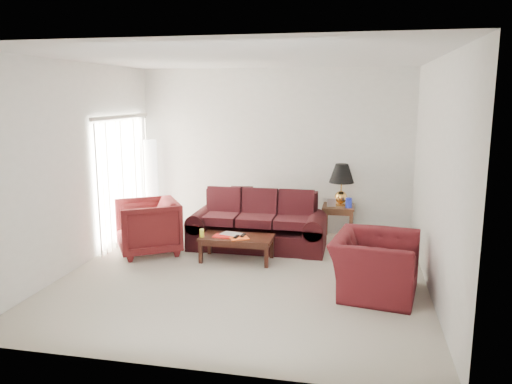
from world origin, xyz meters
TOP-DOWN VIEW (x-y plane):
  - floor at (0.00, 0.00)m, footprint 5.00×5.00m
  - blinds at (-2.42, 1.30)m, footprint 0.10×2.00m
  - sofa at (-0.07, 1.33)m, footprint 2.25×0.97m
  - throw_pillow at (-0.51, 2.07)m, footprint 0.41×0.23m
  - end_table at (1.22, 2.15)m, footprint 0.60×0.60m
  - table_lamp at (1.25, 2.20)m, footprint 0.58×0.58m
  - clock at (1.10, 2.05)m, footprint 0.15×0.09m
  - blue_canister at (1.39, 2.02)m, footprint 0.13×0.13m
  - picture_frame at (1.02, 2.30)m, footprint 0.17×0.19m
  - floor_lamp at (-2.31, 2.19)m, footprint 0.29×0.29m
  - armchair_left at (-1.75, 0.71)m, footprint 1.31×1.30m
  - armchair_right at (1.79, -0.26)m, footprint 1.20×1.32m
  - coffee_table at (-0.26, 0.63)m, footprint 1.24×0.96m
  - magazine_red at (-0.46, 0.57)m, footprint 0.29×0.23m
  - magazine_white at (-0.37, 0.69)m, footprint 0.36×0.30m
  - magazine_orange at (-0.19, 0.50)m, footprint 0.34×0.31m
  - remote_a at (-0.24, 0.52)m, footprint 0.06×0.16m
  - remote_b at (-0.15, 0.61)m, footprint 0.05×0.16m
  - yellow_glass at (-0.77, 0.49)m, footprint 0.09×0.09m

SIDE VIEW (x-z plane):
  - floor at x=0.00m, z-range 0.00..0.00m
  - coffee_table at x=-0.26m, z-range 0.00..0.39m
  - end_table at x=1.22m, z-range 0.00..0.60m
  - armchair_right at x=1.79m, z-range 0.00..0.76m
  - magazine_red at x=-0.46m, z-range 0.39..0.40m
  - magazine_orange at x=-0.19m, z-range 0.39..0.40m
  - magazine_white at x=-0.37m, z-range 0.39..0.41m
  - remote_a at x=-0.24m, z-range 0.41..0.42m
  - remote_b at x=-0.15m, z-range 0.41..0.43m
  - armchair_left at x=-1.75m, z-range 0.00..0.87m
  - yellow_glass at x=-0.77m, z-range 0.39..0.51m
  - sofa at x=-0.07m, z-range 0.00..0.92m
  - clock at x=1.10m, z-range 0.60..0.75m
  - picture_frame at x=1.02m, z-range 0.66..0.71m
  - blue_canister at x=1.39m, z-range 0.60..0.77m
  - throw_pillow at x=-0.51m, z-range 0.50..0.91m
  - floor_lamp at x=-2.31m, z-range 0.00..1.72m
  - table_lamp at x=1.25m, z-range 0.60..1.34m
  - blinds at x=-2.42m, z-range 0.00..2.16m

